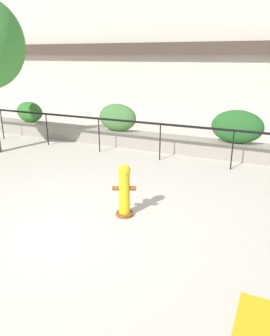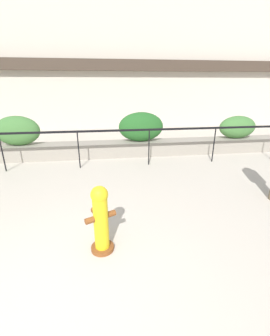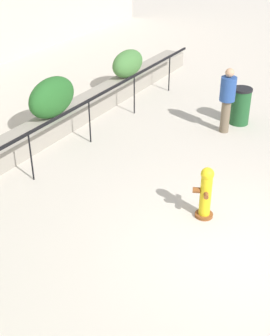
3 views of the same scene
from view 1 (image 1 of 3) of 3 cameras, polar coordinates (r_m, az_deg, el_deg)
ground_plane at (r=6.17m, az=-12.29°, el=-11.18°), size 120.00×120.00×0.00m
building_facade at (r=16.54m, az=14.03°, el=21.71°), size 30.00×1.36×8.00m
planter_wall_low at (r=11.09m, az=6.34°, el=4.22°), size 18.00×0.70×0.50m
fence_railing_segment at (r=9.90m, az=4.44°, el=7.06°), size 15.00×0.05×1.15m
hedge_bush_0 at (r=14.01m, az=-17.90°, el=9.28°), size 1.20×0.63×0.81m
hedge_bush_1 at (r=11.70m, az=-3.07°, el=8.77°), size 1.43×0.63×0.97m
hedge_bush_2 at (r=10.47m, az=17.37°, el=6.86°), size 1.57×0.70×1.02m
fire_hydrant at (r=6.46m, az=-1.88°, el=-3.82°), size 0.47×0.48×1.08m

